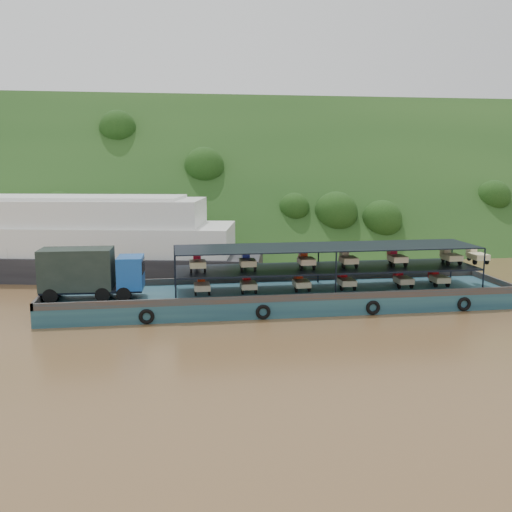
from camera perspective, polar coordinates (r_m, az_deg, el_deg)
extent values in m
plane|color=brown|center=(45.11, 3.09, -4.58)|extent=(160.00, 160.00, 0.00)
cube|color=#133312|center=(80.09, -2.09, 1.65)|extent=(140.00, 39.60, 39.60)
cube|color=#143549|center=(43.62, 2.57, -4.25)|extent=(35.00, 7.00, 1.20)
cube|color=#592D19|center=(46.69, 1.77, -2.25)|extent=(35.00, 0.20, 0.50)
cube|color=#592D19|center=(40.18, 3.51, -4.21)|extent=(35.00, 0.20, 0.50)
cube|color=#592D19|center=(49.74, 22.67, -2.26)|extent=(0.20, 7.00, 0.50)
cube|color=#592D19|center=(43.62, -20.52, -3.71)|extent=(0.20, 7.00, 0.50)
torus|color=black|center=(39.46, -10.89, -5.98)|extent=(1.06, 0.26, 1.06)
torus|color=black|center=(39.91, 0.72, -5.63)|extent=(1.06, 0.26, 1.06)
torus|color=black|center=(41.90, 11.62, -5.09)|extent=(1.06, 0.26, 1.06)
torus|color=black|center=(44.76, 20.10, -4.54)|extent=(1.06, 0.26, 1.06)
cylinder|color=black|center=(42.04, -19.87, -3.78)|extent=(1.06, 0.41, 1.04)
cylinder|color=black|center=(44.12, -19.21, -3.13)|extent=(1.06, 0.41, 1.04)
cylinder|color=black|center=(41.34, -15.10, -3.75)|extent=(1.06, 0.41, 1.04)
cylinder|color=black|center=(43.44, -14.65, -3.10)|extent=(1.06, 0.41, 1.04)
cylinder|color=black|center=(41.13, -13.09, -3.74)|extent=(1.06, 0.41, 1.04)
cylinder|color=black|center=(43.25, -12.74, -3.08)|extent=(1.06, 0.41, 1.04)
cube|color=black|center=(42.49, -15.99, -3.22)|extent=(7.17, 2.59, 0.21)
cube|color=#164999|center=(41.86, -12.41, -1.59)|extent=(1.88, 2.57, 2.29)
cube|color=black|center=(41.69, -11.22, -1.01)|extent=(0.15, 2.08, 0.94)
cube|color=black|center=(42.39, -17.47, -1.24)|extent=(5.10, 2.71, 2.92)
cube|color=black|center=(43.94, 7.08, -1.20)|extent=(23.00, 5.00, 0.12)
cube|color=black|center=(43.66, 7.12, 0.92)|extent=(23.00, 5.00, 0.08)
cylinder|color=black|center=(39.90, -8.06, -2.33)|extent=(0.12, 0.12, 3.30)
cylinder|color=black|center=(44.81, -8.13, -1.02)|extent=(0.12, 0.12, 3.30)
cylinder|color=black|center=(41.58, 8.00, -1.84)|extent=(0.12, 0.12, 3.30)
cylinder|color=black|center=(46.31, 6.25, -0.64)|extent=(0.12, 0.12, 3.30)
cylinder|color=black|center=(46.16, 21.82, -1.31)|extent=(0.12, 0.12, 3.30)
cylinder|color=black|center=(50.46, 18.98, -0.27)|extent=(0.12, 0.12, 3.30)
cylinder|color=black|center=(43.72, -5.52, -3.10)|extent=(0.12, 0.52, 0.52)
cylinder|color=black|center=(41.94, -6.07, -3.65)|extent=(0.14, 0.52, 0.52)
cylinder|color=black|center=(41.99, -4.71, -3.61)|extent=(0.14, 0.52, 0.52)
cube|color=beige|center=(42.23, -5.42, -3.07)|extent=(1.15, 1.50, 0.44)
cube|color=red|center=(43.31, -5.51, -2.51)|extent=(0.55, 0.80, 0.80)
cube|color=red|center=(43.02, -5.51, -1.91)|extent=(0.50, 0.10, 0.10)
cylinder|color=black|center=(44.02, -1.01, -2.96)|extent=(0.12, 0.52, 0.52)
cylinder|color=black|center=(42.22, -1.36, -3.51)|extent=(0.14, 0.52, 0.52)
cylinder|color=black|center=(42.35, -0.02, -3.46)|extent=(0.14, 0.52, 0.52)
cube|color=beige|center=(42.55, -0.76, -2.93)|extent=(1.15, 1.50, 0.44)
cube|color=red|center=(43.62, -0.96, -2.38)|extent=(0.55, 0.80, 0.80)
cube|color=red|center=(43.33, -0.93, -1.79)|extent=(0.50, 0.10, 0.10)
cylinder|color=black|center=(44.72, 4.16, -2.79)|extent=(0.12, 0.52, 0.52)
cylinder|color=black|center=(42.90, 4.03, -3.32)|extent=(0.14, 0.52, 0.52)
cylinder|color=black|center=(43.13, 5.33, -3.27)|extent=(0.14, 0.52, 0.52)
cube|color=beige|center=(43.27, 4.59, -2.75)|extent=(1.15, 1.50, 0.44)
cube|color=red|center=(44.33, 4.25, -2.21)|extent=(0.55, 0.80, 0.80)
cube|color=red|center=(44.04, 4.32, -1.63)|extent=(0.50, 0.10, 0.10)
cylinder|color=black|center=(45.62, 8.52, -2.62)|extent=(0.12, 0.52, 0.52)
cylinder|color=black|center=(43.80, 8.58, -3.14)|extent=(0.14, 0.52, 0.52)
cylinder|color=black|center=(44.10, 9.82, -3.08)|extent=(0.14, 0.52, 0.52)
cube|color=beige|center=(44.20, 9.08, -2.58)|extent=(1.15, 1.50, 0.44)
cube|color=red|center=(45.24, 8.64, -2.06)|extent=(0.55, 0.80, 0.80)
cube|color=red|center=(44.95, 8.73, -1.48)|extent=(0.50, 0.10, 0.10)
cylinder|color=black|center=(47.15, 13.85, -2.40)|extent=(0.12, 0.52, 0.52)
cylinder|color=black|center=(45.34, 14.12, -2.89)|extent=(0.14, 0.52, 0.52)
cylinder|color=black|center=(45.73, 15.28, -2.83)|extent=(0.14, 0.52, 0.52)
cube|color=tan|center=(45.78, 14.55, -2.35)|extent=(1.15, 1.50, 0.44)
cube|color=#B70C14|center=(46.78, 14.01, -1.85)|extent=(0.55, 0.80, 0.80)
cube|color=#B70C14|center=(46.50, 14.13, -1.30)|extent=(0.50, 0.10, 0.10)
cylinder|color=black|center=(48.36, 17.12, -2.25)|extent=(0.12, 0.52, 0.52)
cylinder|color=black|center=(46.56, 17.52, -2.72)|extent=(0.14, 0.52, 0.52)
cylinder|color=black|center=(47.00, 18.61, -2.66)|extent=(0.14, 0.52, 0.52)
cube|color=beige|center=(47.02, 17.90, -2.20)|extent=(1.15, 1.50, 0.44)
cube|color=#AE0B0C|center=(47.99, 17.31, -1.72)|extent=(0.55, 0.80, 0.80)
cube|color=#AE0B0C|center=(47.73, 17.44, -1.17)|extent=(0.50, 0.10, 0.10)
cylinder|color=black|center=(43.36, -5.94, -0.89)|extent=(0.12, 0.52, 0.52)
cylinder|color=black|center=(41.57, -6.51, -1.35)|extent=(0.14, 0.52, 0.52)
cylinder|color=black|center=(41.62, -5.13, -1.31)|extent=(0.14, 0.52, 0.52)
cube|color=beige|center=(41.87, -5.85, -0.79)|extent=(1.15, 1.50, 0.44)
cube|color=#B80C23|center=(42.97, -5.93, -0.28)|extent=(0.55, 0.80, 0.80)
cube|color=#B80C23|center=(42.70, -5.93, 0.34)|extent=(0.50, 0.10, 0.10)
cylinder|color=black|center=(43.68, -1.09, -0.76)|extent=(0.12, 0.52, 0.52)
cylinder|color=black|center=(41.86, -1.45, -1.22)|extent=(0.14, 0.52, 0.52)
cylinder|color=black|center=(41.99, -0.10, -1.18)|extent=(0.14, 0.52, 0.52)
cube|color=#BEB287|center=(42.20, -0.84, -0.66)|extent=(1.15, 1.50, 0.44)
cube|color=navy|center=(43.29, -1.04, -0.16)|extent=(0.55, 0.80, 0.80)
cube|color=navy|center=(43.02, -1.01, 0.46)|extent=(0.50, 0.10, 0.10)
cylinder|color=black|center=(44.46, 4.62, -0.61)|extent=(0.12, 0.52, 0.52)
cylinder|color=black|center=(42.63, 4.52, -1.05)|extent=(0.14, 0.52, 0.52)
cylinder|color=black|center=(42.86, 5.82, -1.01)|extent=(0.14, 0.52, 0.52)
cube|color=beige|center=(43.02, 5.07, -0.50)|extent=(1.15, 1.50, 0.44)
cube|color=#B42A0C|center=(44.09, 4.72, -0.01)|extent=(0.55, 0.80, 0.80)
cube|color=#B42A0C|center=(43.82, 4.79, 0.59)|extent=(0.50, 0.10, 0.10)
cylinder|color=black|center=(45.32, 8.68, -0.49)|extent=(0.12, 0.52, 0.52)
cylinder|color=black|center=(43.48, 8.75, -0.92)|extent=(0.14, 0.52, 0.52)
cylinder|color=black|center=(43.79, 10.00, -0.88)|extent=(0.14, 0.52, 0.52)
cube|color=tan|center=(43.90, 9.25, -0.38)|extent=(1.15, 1.50, 0.44)
cube|color=beige|center=(44.95, 8.81, 0.09)|extent=(0.55, 0.80, 0.80)
cube|color=beige|center=(44.69, 8.90, 0.68)|extent=(0.50, 0.10, 0.10)
cylinder|color=black|center=(46.62, 13.28, -0.36)|extent=(0.12, 0.52, 0.52)
cylinder|color=black|center=(44.79, 13.54, -0.77)|extent=(0.14, 0.52, 0.52)
cylinder|color=black|center=(45.18, 14.71, -0.73)|extent=(0.14, 0.52, 0.52)
cube|color=beige|center=(45.24, 13.98, -0.25)|extent=(1.15, 1.50, 0.44)
cube|color=red|center=(46.26, 13.45, 0.21)|extent=(0.55, 0.80, 0.80)
cube|color=red|center=(46.00, 13.56, 0.79)|extent=(0.50, 0.10, 0.10)
cylinder|color=black|center=(48.45, 18.20, -0.22)|extent=(0.12, 0.52, 0.52)
cylinder|color=black|center=(46.65, 18.63, -0.60)|extent=(0.14, 0.52, 0.52)
cylinder|color=black|center=(47.11, 19.72, -0.57)|extent=(0.14, 0.52, 0.52)
cube|color=beige|center=(47.13, 19.00, -0.10)|extent=(1.15, 1.50, 0.44)
cube|color=beige|center=(48.11, 18.39, 0.33)|extent=(0.55, 0.80, 0.80)
cube|color=beige|center=(47.86, 18.53, 0.89)|extent=(0.50, 0.10, 0.10)
cylinder|color=black|center=(49.50, 20.53, -0.15)|extent=(0.12, 0.52, 0.52)
cylinder|color=black|center=(47.71, 21.04, -0.52)|extent=(0.14, 0.52, 0.52)
cylinder|color=black|center=(48.21, 22.08, -0.49)|extent=(0.14, 0.52, 0.52)
cube|color=beige|center=(48.20, 21.38, -0.04)|extent=(1.15, 1.50, 0.44)
cube|color=beige|center=(49.16, 20.73, 0.39)|extent=(0.55, 0.80, 0.80)
cube|color=beige|center=(48.92, 20.88, 0.93)|extent=(0.50, 0.10, 0.10)
cube|color=black|center=(58.36, -18.37, -0.68)|extent=(38.88, 16.89, 2.27)
cube|color=white|center=(57.99, -18.50, 1.71)|extent=(33.15, 14.82, 2.64)
cube|color=white|center=(57.72, -18.63, 4.22)|extent=(27.41, 12.75, 2.45)
cube|color=white|center=(57.62, -18.70, 5.57)|extent=(23.52, 11.06, 0.28)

